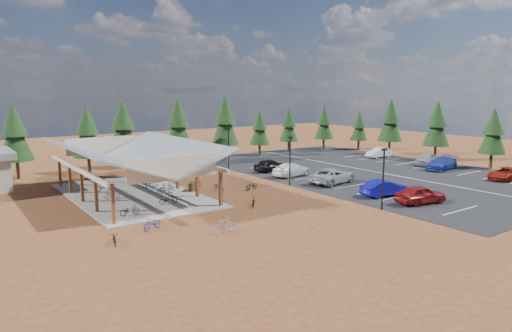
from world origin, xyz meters
name	(u,v)px	position (x,y,z in m)	size (l,w,h in m)	color
ground	(262,195)	(0.00, 0.00, 0.00)	(140.00, 140.00, 0.00)	#5D2818
asphalt_lot	(369,171)	(18.50, 3.00, 0.02)	(27.00, 44.00, 0.04)	black
concrete_pad	(133,195)	(-10.00, 7.00, 0.05)	(10.60, 18.60, 0.10)	gray
bike_pavilion	(131,155)	(-10.00, 7.00, 3.82)	(11.65, 19.40, 4.97)	brown
lamp_post_0	(383,175)	(5.00, -10.00, 2.98)	(0.50, 0.25, 5.14)	black
lamp_post_1	(290,157)	(5.00, 2.00, 2.98)	(0.50, 0.25, 5.14)	black
lamp_post_2	(229,146)	(5.00, 14.00, 2.98)	(0.50, 0.25, 5.14)	black
trash_bin_0	(191,188)	(-4.84, 5.09, 0.45)	(0.60, 0.60, 0.90)	#463219
trash_bin_1	(193,186)	(-4.35, 5.66, 0.45)	(0.60, 0.60, 0.90)	#463219
pine_1	(15,132)	(-17.54, 22.31, 5.25)	(3.69, 3.69, 8.59)	#382314
pine_2	(87,131)	(-10.03, 21.32, 5.06)	(3.56, 3.56, 8.29)	#382314
pine_3	(123,126)	(-5.17, 22.87, 5.38)	(3.78, 3.78, 8.80)	#382314
pine_4	(178,123)	(2.17, 22.28, 5.40)	(3.80, 3.80, 8.84)	#382314
pine_5	(225,121)	(8.80, 21.01, 5.61)	(3.94, 3.94, 9.18)	#382314
pine_6	(259,127)	(15.43, 21.87, 4.28)	(3.01, 3.01, 7.02)	#382314
pine_7	(289,125)	(21.97, 22.86, 4.35)	(3.06, 3.06, 7.14)	#382314
pine_8	(324,122)	(28.66, 21.73, 4.52)	(3.18, 3.18, 7.40)	#382314
pine_10	(493,131)	(32.75, -4.51, 4.70)	(3.30, 3.30, 7.70)	#382314
pine_11	(437,124)	(33.09, 3.65, 5.16)	(3.63, 3.63, 8.45)	#382314
pine_12	(391,120)	(32.61, 11.28, 5.27)	(3.70, 3.70, 8.63)	#382314
pine_13	(359,126)	(33.17, 18.07, 3.95)	(2.78, 2.78, 6.48)	#382314
bike_0	(130,210)	(-12.82, 0.15, 0.51)	(0.55, 1.57, 0.83)	black
bike_1	(112,193)	(-12.12, 6.50, 0.59)	(0.46, 1.65, 0.99)	#9B9DA4
bike_2	(104,187)	(-11.84, 9.76, 0.59)	(0.65, 1.86, 0.98)	navy
bike_3	(97,178)	(-11.06, 14.77, 0.57)	(0.44, 1.55, 0.93)	maroon
bike_4	(168,199)	(-8.84, 1.69, 0.52)	(0.55, 1.59, 0.83)	black
bike_5	(166,188)	(-7.25, 5.58, 0.60)	(0.47, 1.67, 1.00)	gray
bike_6	(150,183)	(-7.45, 9.11, 0.55)	(0.60, 1.73, 0.91)	navy
bike_7	(140,176)	(-6.84, 13.38, 0.60)	(0.47, 1.65, 0.99)	maroon
bike_8	(114,238)	(-15.98, -5.75, 0.41)	(0.55, 1.56, 0.82)	black
bike_9	(133,215)	(-13.08, -1.26, 0.47)	(0.44, 1.55, 0.93)	gray
bike_10	(152,224)	(-12.76, -4.21, 0.46)	(0.61, 1.76, 0.93)	navy
bike_12	(253,202)	(-3.12, -2.98, 0.44)	(0.58, 1.67, 0.88)	black
bike_13	(225,225)	(-8.86, -7.72, 0.53)	(0.50, 1.76, 1.06)	gray
bike_14	(219,186)	(-2.35, 4.05, 0.46)	(0.61, 1.74, 0.91)	navy
bike_15	(199,185)	(-3.67, 5.81, 0.47)	(0.45, 1.58, 0.95)	#A02218
bike_16	(252,185)	(0.54, 2.55, 0.45)	(0.59, 1.70, 0.89)	black
car_0	(420,194)	(9.34, -10.62, 0.84)	(1.90, 4.71, 1.61)	maroon
car_1	(384,188)	(9.09, -6.90, 0.80)	(1.60, 4.59, 1.51)	#10109A
car_2	(332,176)	(9.35, 0.16, 0.85)	(2.68, 5.80, 1.61)	#A7AAAF
car_3	(292,170)	(8.45, 5.85, 0.79)	(2.11, 5.20, 1.51)	white
car_4	(270,165)	(8.36, 9.86, 0.78)	(1.75, 4.34, 1.48)	black
car_6	(505,174)	(26.39, -9.46, 0.71)	(2.21, 4.79, 1.33)	maroon
car_7	(442,163)	(26.50, -1.64, 0.82)	(2.20, 5.40, 1.57)	#20349A
car_8	(427,159)	(28.09, 1.56, 0.84)	(1.88, 4.68, 1.59)	#95989C
car_9	(379,153)	(28.44, 9.80, 0.74)	(1.49, 4.28, 1.41)	white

